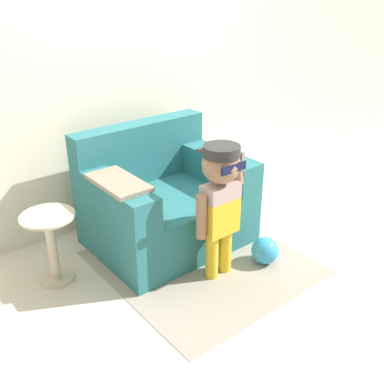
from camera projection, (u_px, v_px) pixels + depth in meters
ground_plane at (178, 233)px, 3.68m from camera, size 10.00×10.00×0.00m
wall_back at (129, 61)px, 3.55m from camera, size 10.00×0.05×2.60m
armchair at (164, 203)px, 3.46m from camera, size 1.16×0.88×0.89m
person_child at (220, 192)px, 2.90m from camera, size 0.39×0.29×0.95m
side_table at (51, 242)px, 2.98m from camera, size 0.36×0.36×0.51m
rug at (201, 262)px, 3.30m from camera, size 1.32×1.38×0.01m
toy_ball at (265, 251)px, 3.26m from camera, size 0.20×0.20×0.20m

